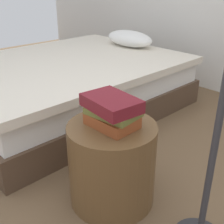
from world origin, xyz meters
TOP-DOWN VIEW (x-y plane):
  - ground_plane at (0.00, 0.00)m, footprint 8.00×8.00m
  - bed at (-1.18, 0.56)m, footprint 1.56×2.02m
  - side_table at (0.00, 0.00)m, footprint 0.46×0.46m
  - book_rust at (-0.00, -0.00)m, footprint 0.25×0.18m
  - book_olive at (-0.00, 0.01)m, footprint 0.27×0.21m
  - book_maroon at (-0.01, 0.00)m, footprint 0.29×0.22m

SIDE VIEW (x-z plane):
  - ground_plane at x=0.00m, z-range 0.00..0.00m
  - side_table at x=0.00m, z-range 0.00..0.46m
  - bed at x=-1.18m, z-range -0.08..0.54m
  - book_rust at x=0.00m, z-range 0.46..0.52m
  - book_olive at x=0.00m, z-range 0.52..0.55m
  - book_maroon at x=-0.01m, z-range 0.55..0.61m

